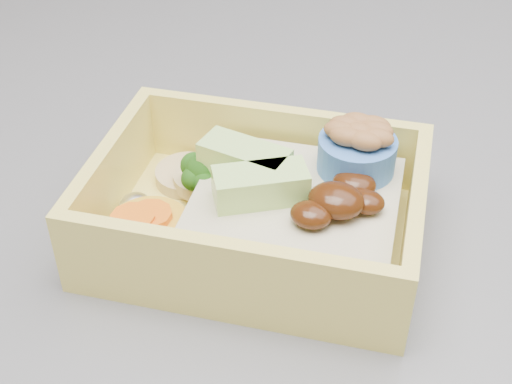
% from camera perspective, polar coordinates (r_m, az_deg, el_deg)
% --- Properties ---
extents(bento_box, '(0.21, 0.16, 0.07)m').
position_cam_1_polar(bento_box, '(0.43, 0.96, -1.23)').
color(bento_box, '#F2DE64').
rests_on(bento_box, island).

